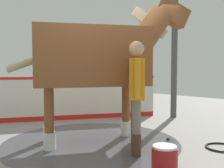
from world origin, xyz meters
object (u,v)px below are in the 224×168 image
Objects in this scene: handler at (136,89)px; hose_coil at (221,147)px; horse at (97,58)px; bottle_spray at (168,144)px; wash_bucket at (165,158)px; bottle_shampoo at (164,150)px.

handler is 3.33× the size of hose_coil.
bottle_spray is (0.47, -1.18, -1.43)m from horse.
wash_bucket is 1.79× the size of bottle_spray.
bottle_spray is at bearing 135.70° from hose_coil.
bottle_shampoo is (0.50, 0.32, -0.07)m from wash_bucket.
bottle_spray is (0.31, 0.11, -0.00)m from bottle_shampoo.
horse reaches higher than bottle_spray.
bottle_shampoo reaches higher than hose_coil.
horse reaches higher than hose_coil.
handler is 1.03m from bottle_shampoo.
horse is at bearing 78.11° from wash_bucket.
horse is at bearing 121.66° from hose_coil.
bottle_spray is (0.81, 0.43, -0.07)m from wash_bucket.
horse is 1.92m from bottle_spray.
hose_coil is (0.96, -0.52, -0.07)m from bottle_shampoo.
handler is 9.06× the size of bottle_shampoo.
bottle_spray is at bearing -156.54° from handler.
bottle_shampoo is 0.37× the size of hose_coil.
wash_bucket is 0.92m from bottle_spray.
bottle_shampoo is 1.09m from hose_coil.
wash_bucket is at bearing -68.41° from horse.
handler reaches higher than wash_bucket.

